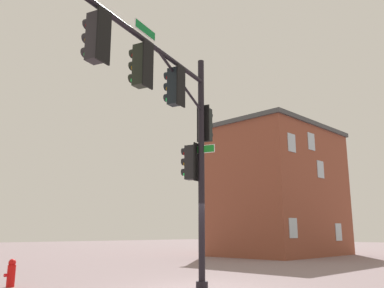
{
  "coord_description": "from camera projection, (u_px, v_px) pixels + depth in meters",
  "views": [
    {
      "loc": [
        9.3,
        8.76,
        1.64
      ],
      "look_at": [
        0.85,
        0.42,
        4.2
      ],
      "focal_mm": 38.17,
      "sensor_mm": 36.0,
      "label": 1
    }
  ],
  "objects": [
    {
      "name": "ground_plane",
      "position": [
        202.0,
        288.0,
        12.14
      ],
      "size": [
        120.0,
        120.0,
        0.0
      ],
      "primitive_type": "plane",
      "color": "gray"
    },
    {
      "name": "fire_hydrant",
      "position": [
        11.0,
        273.0,
        12.47
      ],
      "size": [
        0.33,
        0.24,
        0.83
      ],
      "color": "red",
      "rests_on": "ground_plane"
    },
    {
      "name": "brick_building",
      "position": [
        279.0,
        191.0,
        30.18
      ],
      "size": [
        9.91,
        6.84,
        9.26
      ],
      "color": "brown",
      "rests_on": "ground_plane"
    },
    {
      "name": "signal_pole_assembly",
      "position": [
        174.0,
        115.0,
        11.79
      ],
      "size": [
        6.47,
        2.55,
        7.25
      ],
      "color": "black",
      "rests_on": "ground_plane"
    }
  ]
}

